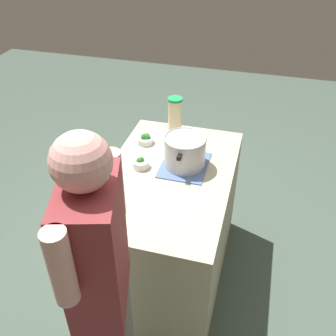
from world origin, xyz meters
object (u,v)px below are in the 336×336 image
object	(u,v)px
person_cook	(102,293)
broccoli_bowl_center	(141,163)
broccoli_bowl_front	(146,139)
cooking_pot	(185,151)
lemonade_pitcher	(175,115)

from	to	relation	value
person_cook	broccoli_bowl_center	bearing A→B (deg)	-170.41
broccoli_bowl_front	person_cook	world-z (taller)	person_cook
cooking_pot	lemonade_pitcher	distance (m)	0.41
lemonade_pitcher	person_cook	size ratio (longest dim) A/B	0.16
cooking_pot	person_cook	world-z (taller)	person_cook
lemonade_pitcher	broccoli_bowl_front	xyz separation A→B (m)	(0.19, -0.15, -0.10)
lemonade_pitcher	cooking_pot	bearing A→B (deg)	23.11
cooking_pot	lemonade_pitcher	size ratio (longest dim) A/B	1.24
broccoli_bowl_front	person_cook	xyz separation A→B (m)	(1.23, 0.22, 0.03)
broccoli_bowl_center	broccoli_bowl_front	bearing A→B (deg)	-167.95
lemonade_pitcher	person_cook	xyz separation A→B (m)	(1.42, 0.07, -0.07)
cooking_pot	broccoli_bowl_front	world-z (taller)	cooking_pot
person_cook	lemonade_pitcher	bearing A→B (deg)	-177.36
lemonade_pitcher	person_cook	world-z (taller)	person_cook
cooking_pot	broccoli_bowl_center	world-z (taller)	cooking_pot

